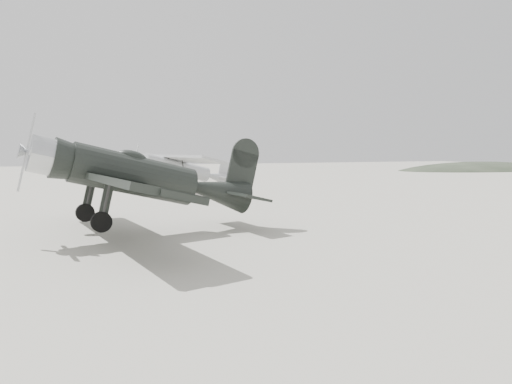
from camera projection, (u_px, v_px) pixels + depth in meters
ground at (290, 256)px, 13.97m from camera, size 160.00×160.00×0.00m
hill_northeast at (481, 170)px, 69.98m from camera, size 32.00×16.00×5.20m
lowwing_monoplane at (145, 178)px, 17.24m from camera, size 8.31×11.62×3.73m
highwing_monoplane at (181, 165)px, 34.25m from camera, size 7.41×10.34×2.93m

